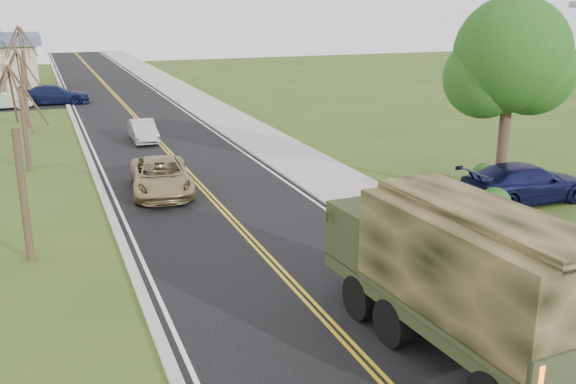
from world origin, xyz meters
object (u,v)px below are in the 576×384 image
military_truck (459,267)px  pickup_navy (525,183)px  utility_box_near (547,292)px  sedan_silver (143,131)px  suv_champagne (161,176)px

military_truck → pickup_navy: military_truck is taller
pickup_navy → utility_box_near: bearing=142.4°
sedan_silver → pickup_navy: (12.48, -17.43, 0.18)m
sedan_silver → utility_box_near: size_ratio=4.74×
sedan_silver → pickup_navy: 21.44m
sedan_silver → suv_champagne: bearing=-94.5°
suv_champagne → military_truck: bearing=-70.0°
sedan_silver → pickup_navy: pickup_navy is taller
military_truck → suv_champagne: (-3.89, 15.34, -1.40)m
suv_champagne → utility_box_near: suv_champagne is taller
sedan_silver → utility_box_near: sedan_silver is taller
military_truck → pickup_navy: size_ratio=1.37×
military_truck → sedan_silver: size_ratio=2.01×
sedan_silver → military_truck: bearing=-83.0°
military_truck → suv_champagne: 15.89m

